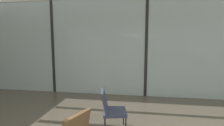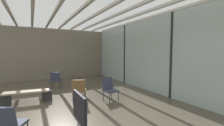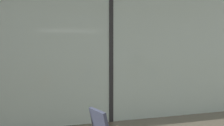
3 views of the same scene
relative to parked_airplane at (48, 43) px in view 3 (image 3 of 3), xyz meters
The scene contains 3 objects.
glass_curtain_wall 5.82m from the parked_airplane, 81.53° to the right, with size 14.00×0.08×3.49m, color #A3B7B2.
window_mullion_1 5.82m from the parked_airplane, 81.53° to the right, with size 0.10×0.12×3.49m, color black.
parked_airplane is the anchor object (origin of this frame).
Camera 3 is at (-2.19, -1.18, 1.78)m, focal length 44.79 mm.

